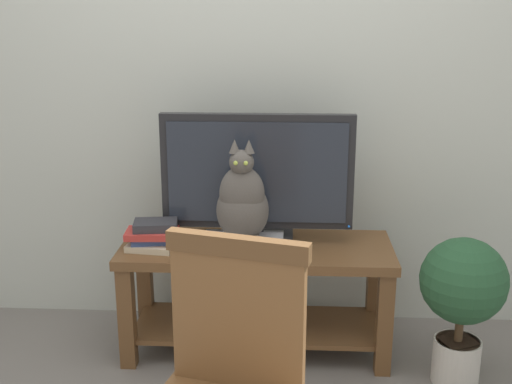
% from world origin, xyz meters
% --- Properties ---
extents(back_wall, '(7.00, 0.12, 2.80)m').
position_xyz_m(back_wall, '(0.00, 0.88, 1.40)').
color(back_wall, '#B7BCB2').
rests_on(back_wall, ground).
extents(tv_stand, '(1.26, 0.48, 0.53)m').
position_xyz_m(tv_stand, '(0.03, 0.45, 0.37)').
color(tv_stand, brown).
rests_on(tv_stand, ground).
extents(tv, '(0.88, 0.20, 0.60)m').
position_xyz_m(tv, '(0.03, 0.51, 0.85)').
color(tv, black).
rests_on(tv, tv_stand).
extents(media_box, '(0.37, 0.27, 0.05)m').
position_xyz_m(media_box, '(-0.03, 0.39, 0.56)').
color(media_box, '#BCBCC1').
rests_on(media_box, tv_stand).
extents(cat, '(0.24, 0.29, 0.47)m').
position_xyz_m(cat, '(-0.03, 0.38, 0.76)').
color(cat, '#514C47').
rests_on(cat, media_box).
extents(wooden_chair, '(0.53, 0.53, 0.96)m').
position_xyz_m(wooden_chair, '(-0.00, -0.71, 0.55)').
color(wooden_chair, brown).
rests_on(wooden_chair, ground).
extents(book_stack, '(0.24, 0.20, 0.13)m').
position_xyz_m(book_stack, '(-0.44, 0.40, 0.59)').
color(book_stack, beige).
rests_on(book_stack, tv_stand).
extents(potted_plant, '(0.37, 0.37, 0.67)m').
position_xyz_m(potted_plant, '(0.92, 0.21, 0.42)').
color(potted_plant, beige).
rests_on(potted_plant, ground).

